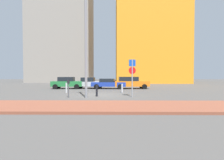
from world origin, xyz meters
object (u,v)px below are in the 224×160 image
(parked_car_silver, at_px, (89,83))
(street_lamp, at_px, (86,37))
(parking_meter, at_px, (68,86))
(traffic_bollard_far, at_px, (66,88))
(traffic_bollard_mid, at_px, (122,88))
(parked_car_orange, at_px, (131,82))
(parking_sign_post, at_px, (132,73))
(parked_car_green, at_px, (67,83))
(parked_car_blue, at_px, (108,83))
(traffic_bollard_near, at_px, (97,91))

(parked_car_silver, relative_size, street_lamp, 0.48)
(parking_meter, bearing_deg, traffic_bollard_far, 107.54)
(traffic_bollard_mid, relative_size, traffic_bollard_far, 0.87)
(parked_car_orange, bearing_deg, parking_meter, -122.15)
(parking_sign_post, bearing_deg, traffic_bollard_far, 154.86)
(traffic_bollard_mid, bearing_deg, parking_meter, -136.29)
(parked_car_silver, height_order, traffic_bollard_mid, parked_car_silver)
(parked_car_green, xyz_separation_m, parking_sign_post, (7.68, -8.42, 1.16))
(parked_car_blue, relative_size, parking_sign_post, 1.46)
(parked_car_green, xyz_separation_m, traffic_bollard_near, (4.72, -8.25, -0.33))
(parked_car_blue, height_order, parked_car_orange, parked_car_orange)
(traffic_bollard_far, bearing_deg, parking_sign_post, -25.14)
(parked_car_blue, distance_m, parking_meter, 9.61)
(parked_car_blue, bearing_deg, street_lamp, -99.03)
(parked_car_green, distance_m, traffic_bollard_far, 5.64)
(parked_car_blue, xyz_separation_m, traffic_bollard_far, (-4.05, -5.51, -0.18))
(parked_car_orange, bearing_deg, parked_car_blue, -178.44)
(parked_car_green, distance_m, parking_sign_post, 11.45)
(parking_meter, xyz_separation_m, traffic_bollard_mid, (4.46, 4.26, -0.47))
(parked_car_silver, distance_m, parking_sign_post, 10.23)
(parked_car_silver, height_order, street_lamp, street_lamp)
(parked_car_silver, bearing_deg, parking_sign_post, -61.48)
(parked_car_silver, xyz_separation_m, street_lamp, (1.14, -9.69, 4.03))
(parked_car_blue, bearing_deg, traffic_bollard_mid, -72.29)
(traffic_bollard_mid, xyz_separation_m, traffic_bollard_far, (-5.61, -0.61, 0.06))
(parked_car_green, xyz_separation_m, parked_car_orange, (8.35, 0.12, 0.02))
(parking_meter, bearing_deg, traffic_bollard_near, 21.68)
(parked_car_blue, xyz_separation_m, parking_meter, (-2.89, -9.16, 0.22))
(parked_car_green, height_order, parking_sign_post, parking_sign_post)
(parking_sign_post, relative_size, street_lamp, 0.38)
(traffic_bollard_far, bearing_deg, parked_car_orange, 38.73)
(traffic_bollard_near, bearing_deg, traffic_bollard_mid, 56.10)
(parked_car_blue, relative_size, street_lamp, 0.55)
(parking_meter, bearing_deg, parked_car_blue, 72.47)
(parking_sign_post, xyz_separation_m, traffic_bollard_near, (-2.96, 0.16, -1.49))
(parked_car_blue, bearing_deg, parked_car_orange, 1.56)
(parking_meter, bearing_deg, street_lamp, -2.73)
(parked_car_silver, relative_size, parking_meter, 2.81)
(parking_sign_post, bearing_deg, traffic_bollard_near, 176.87)
(parked_car_green, relative_size, parking_sign_post, 1.29)
(street_lamp, bearing_deg, parked_car_silver, 96.69)
(parking_sign_post, distance_m, traffic_bollard_mid, 3.93)
(parked_car_orange, distance_m, street_lamp, 11.02)
(parking_sign_post, height_order, traffic_bollard_far, parking_sign_post)
(parked_car_green, relative_size, street_lamp, 0.49)
(parked_car_green, bearing_deg, parking_sign_post, -47.61)
(parking_meter, bearing_deg, traffic_bollard_mid, 43.71)
(street_lamp, bearing_deg, traffic_bollard_near, 51.25)
(parked_car_green, relative_size, traffic_bollard_near, 4.31)
(parked_car_green, distance_m, parking_meter, 9.47)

